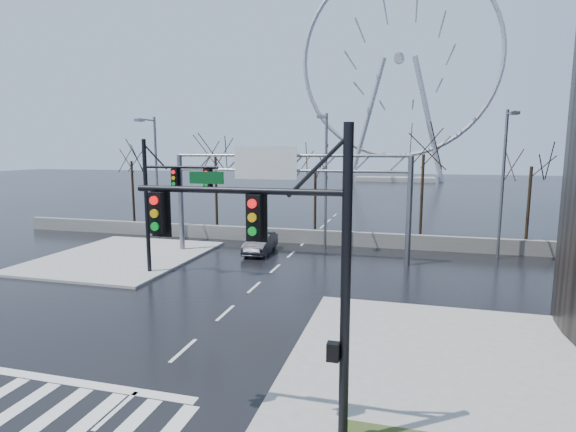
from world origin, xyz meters
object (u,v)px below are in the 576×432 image
(signal_mast_near, at_px, (290,255))
(signal_mast_far, at_px, (163,194))
(sign_gantry, at_px, (282,183))
(car, at_px, (260,243))
(ferris_wheel, at_px, (399,67))

(signal_mast_near, height_order, signal_mast_far, same)
(sign_gantry, height_order, car, sign_gantry)
(sign_gantry, bearing_deg, ferris_wheel, 86.16)
(signal_mast_near, xyz_separation_m, sign_gantry, (-5.52, 19.00, 0.31))
(signal_mast_near, bearing_deg, signal_mast_far, 130.26)
(ferris_wheel, height_order, car, ferris_wheel)
(signal_mast_near, xyz_separation_m, ferris_wheel, (-0.14, 99.04, 21.26))
(sign_gantry, distance_m, car, 4.92)
(ferris_wheel, bearing_deg, signal_mast_near, -89.92)
(ferris_wheel, distance_m, car, 83.40)
(sign_gantry, bearing_deg, signal_mast_near, -73.81)
(signal_mast_far, bearing_deg, car, 62.51)
(sign_gantry, xyz_separation_m, car, (-1.89, 0.93, -4.45))
(signal_mast_far, xyz_separation_m, car, (3.61, 6.93, -4.10))
(sign_gantry, bearing_deg, signal_mast_far, -132.47)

